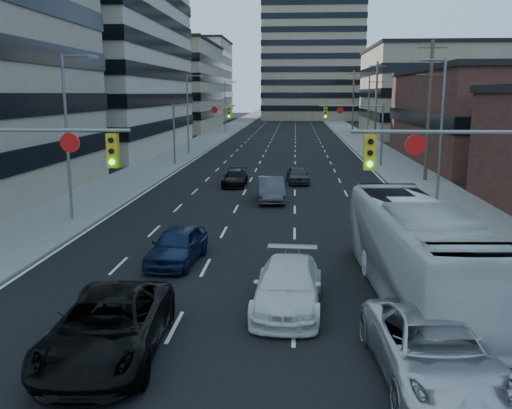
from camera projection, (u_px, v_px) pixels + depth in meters
The scene contains 29 objects.
road_surface at pixel (288, 122), 138.54m from camera, with size 18.00×300.00×0.02m, color black.
sidewalk_left at pixel (241, 122), 139.30m from camera, with size 5.00×300.00×0.15m, color slate.
sidewalk_right at pixel (336, 122), 137.75m from camera, with size 5.00×300.00×0.15m, color slate.
office_left_mid at pixel (59, 34), 69.13m from camera, with size 26.00×34.00×28.00m, color #ADA089.
office_left_far at pixel (161, 88), 109.24m from camera, with size 20.00×30.00×16.00m, color gray.
office_right_far at pixel (436, 93), 94.40m from camera, with size 22.00×28.00×14.00m, color gray.
apartment_tower at pixel (313, 9), 152.15m from camera, with size 26.00×26.00×58.00m, color gray.
bg_block_left at pixel (181, 81), 148.29m from camera, with size 24.00×24.00×20.00m, color #ADA089.
bg_block_right at pixel (423, 97), 135.24m from camera, with size 22.00×22.00×12.00m, color gray.
signal_near_left at pixel (14, 175), 18.76m from camera, with size 6.59×0.33×6.00m.
signal_near_right at pixel (477, 180), 17.76m from camera, with size 6.59×0.33×6.00m.
signal_far_left at pixel (197, 121), 55.00m from camera, with size 6.09×0.33×6.00m.
signal_far_right at pixel (358, 122), 53.97m from camera, with size 6.09×0.33×6.00m.
utility_pole_block at pixel (429, 109), 44.58m from camera, with size 2.20×0.28×11.00m.
utility_pole_midblock at pixel (376, 103), 73.95m from camera, with size 2.20×0.28×11.00m.
utility_pole_distant at pixel (353, 100), 103.32m from camera, with size 2.20×0.28×11.00m.
streetlight_left_near at pixel (69, 130), 30.57m from camera, with size 2.03×0.22×9.00m.
streetlight_left_mid at pixel (189, 110), 64.83m from camera, with size 2.03×0.22×9.00m.
streetlight_left_far at pixel (226, 104), 99.10m from camera, with size 2.03×0.22×9.00m.
streetlight_right_near at pixel (439, 126), 34.07m from camera, with size 2.03×0.22×9.00m.
streetlight_right_far at pixel (367, 109), 68.34m from camera, with size 2.03×0.22×9.00m.
black_pickup at pixel (108, 327), 15.21m from camera, with size 2.81×6.08×1.69m, color black.
white_van at pixel (288, 286), 18.65m from camera, with size 2.16×5.31×1.54m, color silver.
silver_suv at pixel (432, 349), 13.97m from camera, with size 2.67×5.80×1.61m, color silver.
transit_bus at pixel (417, 251), 19.51m from camera, with size 2.79×11.92×3.32m, color silver.
sedan_blue at pixel (177, 245), 23.66m from camera, with size 1.80×4.48×1.53m, color #0E1A38.
sedan_grey_center at pixel (271, 189), 37.28m from camera, with size 1.66×4.75×1.56m, color #3A3A3D.
sedan_black_far at pixel (235, 178), 43.36m from camera, with size 1.71×4.21×1.22m, color black.
sedan_grey_right at pixel (298, 175), 44.71m from camera, with size 1.63×4.05×1.38m, color #303032.
Camera 1 is at (1.77, -10.01, 6.97)m, focal length 40.00 mm.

